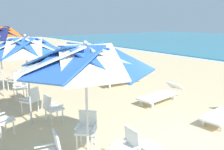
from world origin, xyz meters
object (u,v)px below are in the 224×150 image
Objects in this scene: beach_umbrella_1 at (26,47)px; plastic_chair_0 at (87,127)px; plastic_chair_4 at (52,107)px; plastic_chair_7 at (22,86)px; plastic_chair_5 at (0,119)px; sun_lounger_3 at (122,79)px; plastic_chair_3 at (31,99)px; plastic_chair_2 at (127,147)px; sun_lounger_2 at (162,94)px; plastic_chair_6 at (15,79)px; beach_umbrella_0 at (86,59)px.

plastic_chair_0 is at bearing 16.66° from beach_umbrella_1.
plastic_chair_7 is at bearing 179.78° from plastic_chair_4.
plastic_chair_5 is 6.10m from sun_lounger_3.
plastic_chair_7 is at bearing 168.44° from beach_umbrella_1.
beach_umbrella_1 is 1.90m from plastic_chair_3.
plastic_chair_3 is at bearing -77.67° from sun_lounger_3.
plastic_chair_2 is 4.43m from sun_lounger_2.
sun_lounger_2 is at bearing 49.68° from plastic_chair_7.
plastic_chair_6 is at bearing -140.50° from sun_lounger_2.
plastic_chair_3 is 1.00× the size of plastic_chair_6.
beach_umbrella_1 is 4.21m from plastic_chair_6.
plastic_chair_3 is 4.54m from sun_lounger_2.
beach_umbrella_1 is at bearing -19.95° from plastic_chair_3.
plastic_chair_0 is 2.73m from beach_umbrella_1.
plastic_chair_4 is 1.38m from plastic_chair_5.
plastic_chair_0 is 0.40× the size of sun_lounger_2.
beach_umbrella_0 is 6.71m from sun_lounger_3.
beach_umbrella_1 is 4.97m from sun_lounger_2.
plastic_chair_2 is at bearing 5.04° from plastic_chair_4.
plastic_chair_7 reaches higher than sun_lounger_2.
beach_umbrella_0 is at bearing -6.53° from plastic_chair_4.
beach_umbrella_0 is 1.16× the size of sun_lounger_2.
plastic_chair_4 is at bearing -64.49° from sun_lounger_3.
plastic_chair_2 is at bearing 13.09° from beach_umbrella_1.
beach_umbrella_1 is 5.50m from sun_lounger_3.
beach_umbrella_0 is at bearing -29.90° from plastic_chair_0.
sun_lounger_3 is (-2.07, 4.34, -0.22)m from plastic_chair_4.
plastic_chair_7 is 4.39m from sun_lounger_3.
plastic_chair_3 is 4.67m from sun_lounger_3.
plastic_chair_0 is (-0.67, 0.38, -1.72)m from beach_umbrella_0.
beach_umbrella_0 is 2.94× the size of plastic_chair_4.
plastic_chair_4 is at bearing 173.47° from beach_umbrella_0.
beach_umbrella_0 is 1.16× the size of sun_lounger_3.
plastic_chair_4 is at bearing 91.52° from plastic_chair_5.
beach_umbrella_0 is 3.88m from plastic_chair_3.
beach_umbrella_0 is at bearing 4.73° from beach_umbrella_1.
plastic_chair_0 is 1.00× the size of plastic_chair_5.
sun_lounger_2 is (0.89, 4.49, -1.93)m from beach_umbrella_1.
plastic_chair_4 is 0.40× the size of sun_lounger_3.
sun_lounger_2 is (0.56, 5.38, -0.22)m from plastic_chair_5.
plastic_chair_2 reaches higher than sun_lounger_3.
sun_lounger_3 is (-4.47, 4.61, -1.93)m from beach_umbrella_0.
plastic_chair_3 is at bearing 133.53° from plastic_chair_5.
beach_umbrella_0 is at bearing -45.89° from sun_lounger_3.
plastic_chair_6 is at bearing -178.96° from plastic_chair_2.
plastic_chair_3 reaches higher than sun_lounger_3.
plastic_chair_7 is at bearing 153.66° from plastic_chair_5.
plastic_chair_4 is at bearing -174.96° from plastic_chair_2.
beach_umbrella_1 is 3.06m from plastic_chair_7.
plastic_chair_4 is 1.00× the size of plastic_chair_5.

